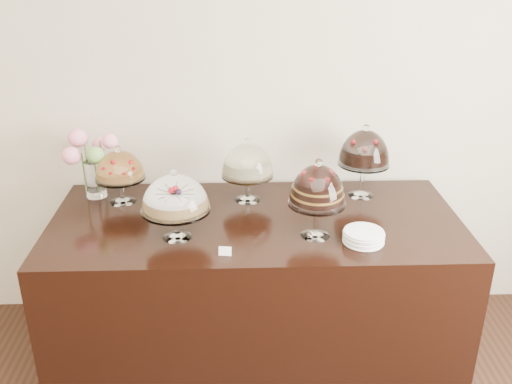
{
  "coord_description": "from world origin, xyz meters",
  "views": [
    {
      "loc": [
        -0.11,
        -0.29,
        2.28
      ],
      "look_at": [
        -0.02,
        2.4,
        1.08
      ],
      "focal_mm": 40.0,
      "sensor_mm": 36.0,
      "label": 1
    }
  ],
  "objects_px": {
    "cake_stand_dark_choco": "(364,151)",
    "flower_vase": "(90,159)",
    "display_counter": "(256,289)",
    "cake_stand_sugar_sponge": "(175,196)",
    "cake_stand_cheesecake": "(247,163)",
    "cake_stand_choco_layer": "(317,188)",
    "cake_stand_fruit_tart": "(119,168)",
    "plate_stack": "(364,237)"
  },
  "relations": [
    {
      "from": "display_counter",
      "to": "flower_vase",
      "type": "distance_m",
      "value": 1.2
    },
    {
      "from": "display_counter",
      "to": "cake_stand_sugar_sponge",
      "type": "distance_m",
      "value": 0.81
    },
    {
      "from": "cake_stand_choco_layer",
      "to": "cake_stand_dark_choco",
      "type": "relative_size",
      "value": 0.96
    },
    {
      "from": "flower_vase",
      "to": "plate_stack",
      "type": "height_order",
      "value": "flower_vase"
    },
    {
      "from": "cake_stand_sugar_sponge",
      "to": "flower_vase",
      "type": "distance_m",
      "value": 0.74
    },
    {
      "from": "cake_stand_cheesecake",
      "to": "cake_stand_fruit_tart",
      "type": "bearing_deg",
      "value": -179.9
    },
    {
      "from": "cake_stand_sugar_sponge",
      "to": "cake_stand_fruit_tart",
      "type": "xyz_separation_m",
      "value": [
        -0.35,
        0.44,
        -0.02
      ]
    },
    {
      "from": "cake_stand_sugar_sponge",
      "to": "plate_stack",
      "type": "bearing_deg",
      "value": -5.39
    },
    {
      "from": "flower_vase",
      "to": "plate_stack",
      "type": "distance_m",
      "value": 1.59
    },
    {
      "from": "cake_stand_sugar_sponge",
      "to": "cake_stand_dark_choco",
      "type": "distance_m",
      "value": 1.14
    },
    {
      "from": "cake_stand_sugar_sponge",
      "to": "cake_stand_fruit_tart",
      "type": "distance_m",
      "value": 0.56
    },
    {
      "from": "display_counter",
      "to": "flower_vase",
      "type": "height_order",
      "value": "flower_vase"
    },
    {
      "from": "display_counter",
      "to": "cake_stand_sugar_sponge",
      "type": "xyz_separation_m",
      "value": [
        -0.4,
        -0.19,
        0.68
      ]
    },
    {
      "from": "cake_stand_cheesecake",
      "to": "plate_stack",
      "type": "height_order",
      "value": "cake_stand_cheesecake"
    },
    {
      "from": "flower_vase",
      "to": "plate_stack",
      "type": "bearing_deg",
      "value": -22.51
    },
    {
      "from": "cake_stand_sugar_sponge",
      "to": "cake_stand_choco_layer",
      "type": "bearing_deg",
      "value": -0.64
    },
    {
      "from": "cake_stand_dark_choco",
      "to": "flower_vase",
      "type": "bearing_deg",
      "value": 178.48
    },
    {
      "from": "display_counter",
      "to": "cake_stand_dark_choco",
      "type": "distance_m",
      "value": 1.0
    },
    {
      "from": "cake_stand_choco_layer",
      "to": "cake_stand_cheesecake",
      "type": "relative_size",
      "value": 1.11
    },
    {
      "from": "cake_stand_choco_layer",
      "to": "cake_stand_cheesecake",
      "type": "xyz_separation_m",
      "value": [
        -0.33,
        0.44,
        -0.03
      ]
    },
    {
      "from": "cake_stand_sugar_sponge",
      "to": "cake_stand_fruit_tart",
      "type": "bearing_deg",
      "value": 128.97
    },
    {
      "from": "display_counter",
      "to": "plate_stack",
      "type": "relative_size",
      "value": 10.98
    },
    {
      "from": "cake_stand_cheesecake",
      "to": "cake_stand_fruit_tart",
      "type": "height_order",
      "value": "cake_stand_cheesecake"
    },
    {
      "from": "cake_stand_cheesecake",
      "to": "cake_stand_fruit_tart",
      "type": "xyz_separation_m",
      "value": [
        -0.72,
        -0.0,
        -0.02
      ]
    },
    {
      "from": "display_counter",
      "to": "cake_stand_sugar_sponge",
      "type": "bearing_deg",
      "value": -154.7
    },
    {
      "from": "cake_stand_choco_layer",
      "to": "cake_stand_dark_choco",
      "type": "bearing_deg",
      "value": 55.44
    },
    {
      "from": "cake_stand_sugar_sponge",
      "to": "cake_stand_cheesecake",
      "type": "xyz_separation_m",
      "value": [
        0.36,
        0.44,
        0.0
      ]
    },
    {
      "from": "cake_stand_choco_layer",
      "to": "cake_stand_cheesecake",
      "type": "bearing_deg",
      "value": 126.92
    },
    {
      "from": "display_counter",
      "to": "cake_stand_fruit_tart",
      "type": "height_order",
      "value": "cake_stand_fruit_tart"
    },
    {
      "from": "cake_stand_fruit_tart",
      "to": "cake_stand_cheesecake",
      "type": "bearing_deg",
      "value": 0.1
    },
    {
      "from": "cake_stand_choco_layer",
      "to": "cake_stand_fruit_tart",
      "type": "distance_m",
      "value": 1.14
    },
    {
      "from": "cake_stand_cheesecake",
      "to": "cake_stand_dark_choco",
      "type": "distance_m",
      "value": 0.67
    },
    {
      "from": "cake_stand_cheesecake",
      "to": "flower_vase",
      "type": "relative_size",
      "value": 0.94
    },
    {
      "from": "display_counter",
      "to": "plate_stack",
      "type": "bearing_deg",
      "value": -27.85
    },
    {
      "from": "cake_stand_choco_layer",
      "to": "plate_stack",
      "type": "bearing_deg",
      "value": -19.16
    },
    {
      "from": "cake_stand_sugar_sponge",
      "to": "cake_stand_cheesecake",
      "type": "height_order",
      "value": "cake_stand_cheesecake"
    },
    {
      "from": "display_counter",
      "to": "cake_stand_fruit_tart",
      "type": "xyz_separation_m",
      "value": [
        -0.75,
        0.25,
        0.66
      ]
    },
    {
      "from": "cake_stand_sugar_sponge",
      "to": "flower_vase",
      "type": "height_order",
      "value": "flower_vase"
    },
    {
      "from": "cake_stand_cheesecake",
      "to": "cake_stand_choco_layer",
      "type": "bearing_deg",
      "value": -53.08
    },
    {
      "from": "display_counter",
      "to": "cake_stand_choco_layer",
      "type": "xyz_separation_m",
      "value": [
        0.3,
        -0.2,
        0.71
      ]
    },
    {
      "from": "display_counter",
      "to": "cake_stand_fruit_tart",
      "type": "bearing_deg",
      "value": 161.98
    },
    {
      "from": "cake_stand_choco_layer",
      "to": "cake_stand_cheesecake",
      "type": "distance_m",
      "value": 0.56
    }
  ]
}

